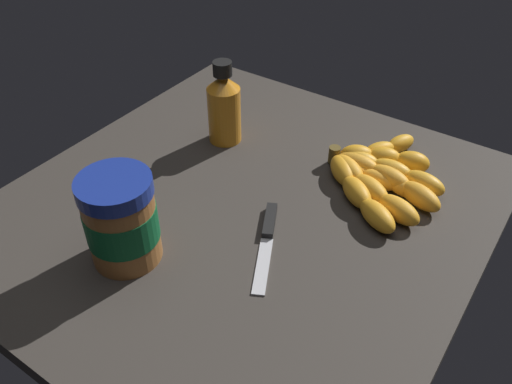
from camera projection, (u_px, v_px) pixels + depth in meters
ground_plane at (245, 211)px, 84.50cm from camera, size 70.30×75.33×3.01cm
banana_bunch at (379, 175)px, 86.60cm from camera, size 21.41×27.11×3.78cm
peanut_butter_jar at (121, 220)px, 70.81cm from camera, size 9.94×9.94×13.35cm
honey_bottle at (224, 106)px, 93.67cm from camera, size 5.91×5.91×15.30cm
butter_knife at (267, 238)px, 76.92cm from camera, size 9.48×16.39×1.20cm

